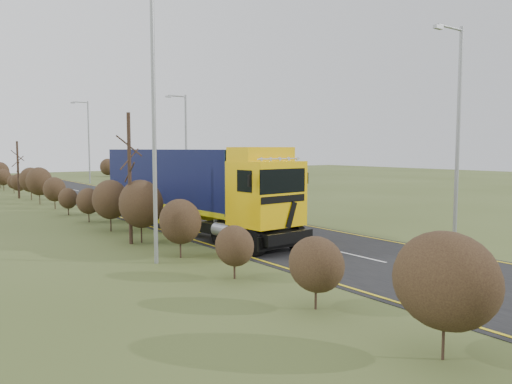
{
  "coord_description": "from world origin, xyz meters",
  "views": [
    {
      "loc": [
        -15.14,
        -17.91,
        4.42
      ],
      "look_at": [
        0.65,
        4.0,
        2.06
      ],
      "focal_mm": 35.0,
      "sensor_mm": 36.0,
      "label": 1
    }
  ],
  "objects": [
    {
      "name": "ground",
      "position": [
        0.0,
        0.0,
        0.0
      ],
      "size": [
        160.0,
        160.0,
        0.0
      ],
      "primitive_type": "plane",
      "color": "#3F4B20",
      "rests_on": "ground"
    },
    {
      "name": "road",
      "position": [
        0.0,
        10.0,
        0.01
      ],
      "size": [
        8.0,
        120.0,
        0.02
      ],
      "primitive_type": "cube",
      "color": "black",
      "rests_on": "ground"
    },
    {
      "name": "layby",
      "position": [
        6.5,
        20.0,
        0.01
      ],
      "size": [
        6.0,
        18.0,
        0.02
      ],
      "primitive_type": "cube",
      "color": "#2B2926",
      "rests_on": "ground"
    },
    {
      "name": "lane_markings",
      "position": [
        0.0,
        9.69,
        0.03
      ],
      "size": [
        7.52,
        116.0,
        0.01
      ],
      "color": "yellow",
      "rests_on": "road"
    },
    {
      "name": "hedgerow",
      "position": [
        -6.0,
        7.89,
        1.62
      ],
      "size": [
        2.24,
        102.04,
        6.05
      ],
      "color": "black",
      "rests_on": "ground"
    },
    {
      "name": "lorry",
      "position": [
        -2.29,
        5.71,
        2.54
      ],
      "size": [
        3.68,
        16.23,
        4.48
      ],
      "rotation": [
        0.0,
        0.0,
        0.08
      ],
      "color": "black",
      "rests_on": "ground"
    },
    {
      "name": "car_red_hatchback",
      "position": [
        5.93,
        17.51,
        0.66
      ],
      "size": [
        2.4,
        4.13,
        1.32
      ],
      "primitive_type": "imported",
      "rotation": [
        0.0,
        0.0,
        3.37
      ],
      "color": "#AD0811",
      "rests_on": "ground"
    },
    {
      "name": "car_blue_sedan",
      "position": [
        7.52,
        20.43,
        0.61
      ],
      "size": [
        2.77,
        3.87,
        1.21
      ],
      "primitive_type": "imported",
      "rotation": [
        0.0,
        0.0,
        2.69
      ],
      "color": "#0A0A38",
      "rests_on": "ground"
    },
    {
      "name": "streetlight_near",
      "position": [
        5.67,
        -4.69,
        5.47
      ],
      "size": [
        2.1,
        0.2,
        9.89
      ],
      "color": "gray",
      "rests_on": "ground"
    },
    {
      "name": "streetlight_mid",
      "position": [
        4.67,
        19.86,
        4.9
      ],
      "size": [
        1.89,
        0.18,
        8.9
      ],
      "color": "gray",
      "rests_on": "ground"
    },
    {
      "name": "streetlight_far",
      "position": [
        4.45,
        45.49,
        5.72
      ],
      "size": [
        2.18,
        0.21,
        10.3
      ],
      "color": "gray",
      "rests_on": "ground"
    },
    {
      "name": "left_pole",
      "position": [
        -7.2,
        -0.31,
        5.52
      ],
      "size": [
        0.16,
        0.16,
        11.04
      ],
      "primitive_type": "cylinder",
      "color": "gray",
      "rests_on": "ground"
    },
    {
      "name": "speed_sign",
      "position": [
        4.2,
        14.52,
        1.64
      ],
      "size": [
        0.65,
        0.1,
        2.35
      ],
      "color": "gray",
      "rests_on": "ground"
    },
    {
      "name": "warning_board",
      "position": [
        4.88,
        24.93,
        1.12
      ],
      "size": [
        0.71,
        0.11,
        1.85
      ],
      "color": "gray",
      "rests_on": "ground"
    }
  ]
}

